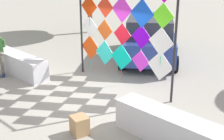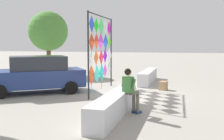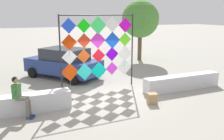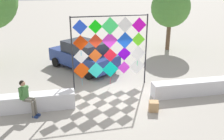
# 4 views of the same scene
# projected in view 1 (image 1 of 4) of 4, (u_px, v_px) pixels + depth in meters

# --- Properties ---
(ground) EXTENTS (120.00, 120.00, 0.00)m
(ground) POSITION_uv_depth(u_px,v_px,m) (89.00, 96.00, 9.23)
(ground) COLOR #9E998E
(plaza_ledge_left) EXTENTS (4.30, 0.62, 0.73)m
(plaza_ledge_left) POSITION_uv_depth(u_px,v_px,m) (9.00, 60.00, 11.43)
(plaza_ledge_left) COLOR silver
(plaza_ledge_left) RESTS_ON ground
(kite_display_rack) EXTENTS (3.91, 0.16, 3.75)m
(kite_display_rack) POSITION_uv_depth(u_px,v_px,m) (123.00, 20.00, 9.32)
(kite_display_rack) COLOR #232328
(kite_display_rack) RESTS_ON ground
(parked_car) EXTENTS (4.30, 4.88, 1.78)m
(parked_car) POSITION_uv_depth(u_px,v_px,m) (150.00, 38.00, 12.51)
(parked_car) COLOR navy
(parked_car) RESTS_ON ground
(cardboard_box_large) EXTENTS (0.48, 0.45, 0.45)m
(cardboard_box_large) POSITION_uv_depth(u_px,v_px,m) (80.00, 125.00, 7.12)
(cardboard_box_large) COLOR tan
(cardboard_box_large) RESTS_ON ground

